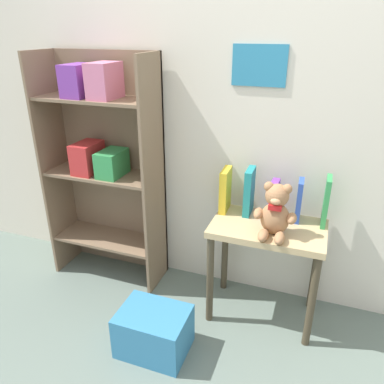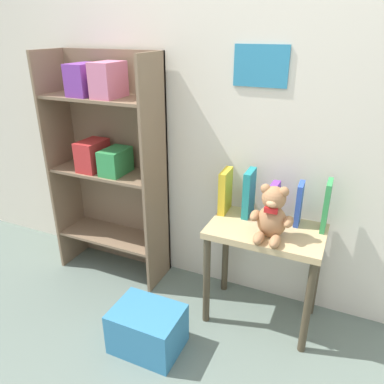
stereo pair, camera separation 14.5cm
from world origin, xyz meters
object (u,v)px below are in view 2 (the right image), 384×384
book_standing_teal (249,193)px  storage_bin (147,329)px  book_standing_purple (273,202)px  display_table (265,246)px  book_standing_yellow (225,191)px  book_standing_blue (299,204)px  bookshelf_side (109,155)px  teddy_bear (272,215)px  book_standing_green (326,206)px

book_standing_teal → storage_bin: size_ratio=0.75×
book_standing_teal → book_standing_purple: 0.14m
display_table → book_standing_yellow: book_standing_yellow is taller
book_standing_blue → display_table: bearing=-140.6°
bookshelf_side → book_standing_blue: 1.20m
display_table → bookshelf_side: bearing=174.4°
teddy_bear → storage_bin: bearing=-143.2°
book_standing_teal → display_table: bearing=-40.1°
book_standing_yellow → book_standing_teal: book_standing_teal is taller
book_standing_yellow → book_standing_purple: (0.27, 0.01, -0.02)m
book_standing_yellow → book_standing_blue: (0.41, 0.02, -0.01)m
teddy_bear → book_standing_green: (0.23, 0.20, 0.01)m
teddy_bear → book_standing_green: 0.31m
bookshelf_side → storage_bin: (0.58, -0.57, -0.71)m
book_standing_teal → storage_bin: bearing=-121.6°
display_table → book_standing_green: book_standing_green is taller
book_standing_green → bookshelf_side: bearing=-179.9°
book_standing_yellow → book_standing_green: 0.55m
bookshelf_side → storage_bin: bookshelf_side is taller
book_standing_blue → storage_bin: 1.03m
display_table → book_standing_blue: book_standing_blue is taller
book_standing_yellow → book_standing_purple: 0.27m
bookshelf_side → book_standing_yellow: size_ratio=5.81×
storage_bin → bookshelf_side: bearing=135.5°
book_standing_yellow → book_standing_green: bearing=-1.2°
book_standing_teal → storage_bin: book_standing_teal is taller
teddy_bear → storage_bin: (-0.52, -0.39, -0.60)m
display_table → book_standing_blue: 0.29m
bookshelf_side → book_standing_blue: bearing=0.9°
bookshelf_side → book_standing_purple: 1.06m
bookshelf_side → book_standing_green: size_ratio=5.38×
book_standing_purple → book_standing_blue: (0.14, 0.00, 0.01)m
book_standing_yellow → storage_bin: size_ratio=0.70×
teddy_bear → book_standing_purple: (-0.04, 0.20, -0.02)m
book_standing_blue → book_standing_green: bearing=-4.0°
display_table → book_standing_yellow: size_ratio=2.42×
book_standing_teal → storage_bin: 0.90m
teddy_bear → book_standing_blue: bearing=64.2°
book_standing_purple → teddy_bear: bearing=-77.6°
book_standing_blue → bookshelf_side: bearing=178.6°
display_table → book_standing_purple: bearing=90.0°
display_table → book_standing_yellow: 0.37m
book_standing_blue → book_standing_green: (0.14, -0.00, 0.02)m
teddy_bear → book_standing_teal: bearing=132.1°
display_table → book_standing_teal: bearing=140.8°
book_standing_yellow → book_standing_green: (0.55, 0.01, 0.01)m
bookshelf_side → book_standing_teal: size_ratio=5.44×
teddy_bear → storage_bin: 0.88m
display_table → book_standing_teal: (-0.14, 0.11, 0.24)m
book_standing_purple → book_standing_yellow: bearing=-176.0°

